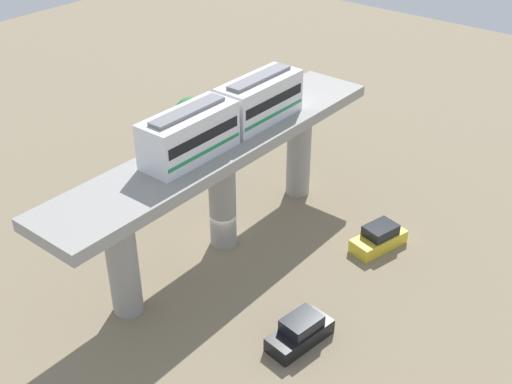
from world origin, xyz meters
name	(u,v)px	position (x,y,z in m)	size (l,w,h in m)	color
ground_plane	(224,243)	(0.00, 0.00, 0.00)	(120.00, 120.00, 0.00)	#84755B
viaduct	(221,168)	(0.00, 0.00, 6.23)	(5.20, 28.00, 8.35)	#999691
train	(226,116)	(0.00, 0.63, 9.88)	(2.64, 13.55, 3.24)	white
parked_car_black	(300,332)	(10.08, -4.61, 0.74)	(2.38, 4.41, 1.76)	black
parked_car_yellow	(379,238)	(8.94, 6.64, 0.74)	(2.77, 4.51, 1.76)	yellow
tree_near_viaduct	(191,114)	(-11.63, 9.00, 3.63)	(3.03, 3.03, 5.18)	brown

